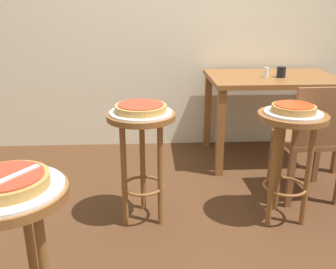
{
  "coord_description": "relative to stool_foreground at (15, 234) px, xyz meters",
  "views": [
    {
      "loc": [
        -0.2,
        -1.96,
        1.34
      ],
      "look_at": [
        -0.1,
        0.0,
        0.65
      ],
      "focal_mm": 39.63,
      "sensor_mm": 36.0,
      "label": 1
    }
  ],
  "objects": [
    {
      "name": "wooden_chair",
      "position": [
        1.64,
        1.18,
        -0.08
      ],
      "size": [
        0.41,
        0.41,
        0.85
      ],
      "color": "brown",
      "rests_on": "ground_plane"
    },
    {
      "name": "stool_middle",
      "position": [
        1.36,
        0.9,
        0.0
      ],
      "size": [
        0.42,
        0.42,
        0.73
      ],
      "color": "brown",
      "rests_on": "ground_plane"
    },
    {
      "name": "serving_plate_foreground",
      "position": [
        0.0,
        -0.0,
        0.19
      ],
      "size": [
        0.39,
        0.39,
        0.01
      ],
      "primitive_type": "cylinder",
      "color": "white",
      "rests_on": "stool_foreground"
    },
    {
      "name": "ground_plane",
      "position": [
        0.71,
        0.77,
        -0.55
      ],
      "size": [
        6.0,
        6.0,
        0.0
      ],
      "primitive_type": "plane",
      "color": "#4C2D19"
    },
    {
      "name": "condiment_shaker",
      "position": [
        1.49,
        1.86,
        0.26
      ],
      "size": [
        0.04,
        0.04,
        0.09
      ],
      "primitive_type": "cylinder",
      "color": "white",
      "rests_on": "dining_table"
    },
    {
      "name": "pizza_foreground",
      "position": [
        0.0,
        -0.0,
        0.22
      ],
      "size": [
        0.29,
        0.29,
        0.05
      ],
      "color": "#B78442",
      "rests_on": "serving_plate_foreground"
    },
    {
      "name": "cup_near_edge",
      "position": [
        1.62,
        1.86,
        0.27
      ],
      "size": [
        0.07,
        0.07,
        0.09
      ],
      "primitive_type": "cylinder",
      "color": "black",
      "rests_on": "dining_table"
    },
    {
      "name": "stool_foreground",
      "position": [
        0.0,
        0.0,
        0.0
      ],
      "size": [
        0.42,
        0.42,
        0.73
      ],
      "color": "brown",
      "rests_on": "ground_plane"
    },
    {
      "name": "serving_plate_middle",
      "position": [
        1.36,
        0.9,
        0.19
      ],
      "size": [
        0.34,
        0.34,
        0.01
      ],
      "primitive_type": "cylinder",
      "color": "silver",
      "rests_on": "stool_middle"
    },
    {
      "name": "dining_table",
      "position": [
        1.57,
        1.93,
        0.11
      ],
      "size": [
        1.1,
        0.77,
        0.77
      ],
      "color": "brown",
      "rests_on": "ground_plane"
    },
    {
      "name": "serving_plate_leftside",
      "position": [
        0.45,
        0.96,
        0.19
      ],
      "size": [
        0.38,
        0.38,
        0.01
      ],
      "primitive_type": "cylinder",
      "color": "white",
      "rests_on": "stool_leftside"
    },
    {
      "name": "pizza_leftside",
      "position": [
        0.45,
        0.96,
        0.22
      ],
      "size": [
        0.31,
        0.31,
        0.05
      ],
      "color": "tan",
      "rests_on": "serving_plate_leftside"
    },
    {
      "name": "stool_leftside",
      "position": [
        0.45,
        0.96,
        0.0
      ],
      "size": [
        0.42,
        0.42,
        0.73
      ],
      "color": "brown",
      "rests_on": "ground_plane"
    },
    {
      "name": "pizza_middle",
      "position": [
        1.36,
        0.9,
        0.22
      ],
      "size": [
        0.26,
        0.26,
        0.05
      ],
      "color": "#B78442",
      "rests_on": "serving_plate_middle"
    },
    {
      "name": "pizza_server_knife",
      "position": [
        0.03,
        -0.02,
        0.24
      ],
      "size": [
        0.14,
        0.2,
        0.01
      ],
      "primitive_type": "cube",
      "rotation": [
        0.0,
        0.0,
        0.98
      ],
      "color": "silver",
      "rests_on": "pizza_foreground"
    }
  ]
}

